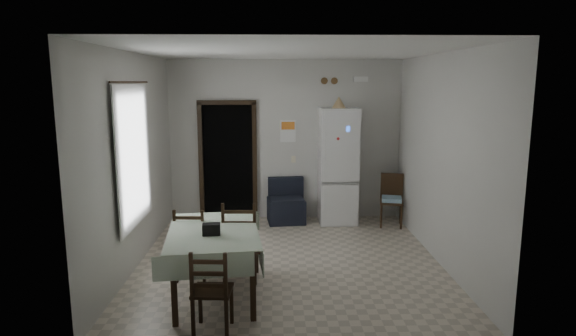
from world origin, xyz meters
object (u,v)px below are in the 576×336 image
(corner_chair, at_px, (392,201))
(dining_chair_far_right, at_px, (241,240))
(fridge, at_px, (338,166))
(dining_chair_far_left, at_px, (192,242))
(navy_seat, at_px, (286,201))
(dining_table, at_px, (214,263))
(dining_chair_near_head, at_px, (212,290))

(corner_chair, xyz_separation_m, dining_chair_far_right, (-2.48, -2.24, 0.07))
(fridge, distance_m, dining_chair_far_left, 3.35)
(navy_seat, xyz_separation_m, corner_chair, (1.84, -0.29, 0.06))
(corner_chair, bearing_deg, navy_seat, -176.48)
(fridge, height_order, dining_chair_far_right, fridge)
(navy_seat, bearing_deg, dining_chair_far_left, -122.99)
(dining_table, relative_size, dining_chair_far_right, 1.48)
(fridge, height_order, corner_chair, fridge)
(dining_chair_near_head, bearing_deg, navy_seat, -98.66)
(corner_chair, height_order, dining_chair_near_head, corner_chair)
(navy_seat, distance_m, corner_chair, 1.86)
(dining_table, height_order, dining_chair_far_right, dining_chair_far_right)
(dining_chair_far_right, relative_size, dining_chair_near_head, 1.17)
(corner_chair, height_order, dining_chair_far_right, dining_chair_far_right)
(navy_seat, xyz_separation_m, dining_chair_far_right, (-0.64, -2.53, 0.13))
(fridge, distance_m, navy_seat, 1.12)
(corner_chair, relative_size, dining_chair_far_right, 0.87)
(navy_seat, height_order, dining_chair_far_right, dining_chair_far_right)
(corner_chair, height_order, dining_chair_far_left, dining_chair_far_left)
(fridge, distance_m, dining_table, 3.60)
(navy_seat, height_order, corner_chair, corner_chair)
(dining_table, relative_size, dining_chair_far_left, 1.64)
(dining_chair_far_right, bearing_deg, corner_chair, -136.48)
(fridge, relative_size, dining_table, 1.32)
(corner_chair, height_order, dining_table, corner_chair)
(dining_table, bearing_deg, fridge, 51.80)
(corner_chair, distance_m, dining_chair_far_left, 3.80)
(navy_seat, height_order, dining_chair_far_left, dining_chair_far_left)
(fridge, bearing_deg, dining_chair_far_left, -132.27)
(corner_chair, xyz_separation_m, dining_chair_far_left, (-3.10, -2.19, 0.02))
(dining_table, height_order, dining_chair_far_left, dining_chair_far_left)
(dining_chair_far_right, bearing_deg, dining_table, 61.90)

